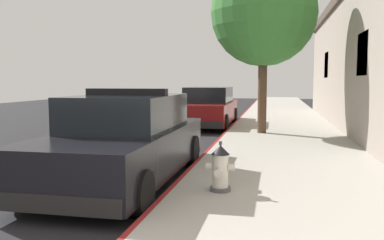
{
  "coord_description": "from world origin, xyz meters",
  "views": [
    {
      "loc": [
        1.53,
        -1.66,
        1.82
      ],
      "look_at": [
        -0.17,
        6.61,
        1.0
      ],
      "focal_mm": 38.0,
      "sensor_mm": 36.0,
      "label": 1
    }
  ],
  "objects": [
    {
      "name": "police_cruiser",
      "position": [
        -1.08,
        5.15,
        0.74
      ],
      "size": [
        1.94,
        4.84,
        1.68
      ],
      "color": "black",
      "rests_on": "ground"
    },
    {
      "name": "sidewalk_pavement",
      "position": [
        1.83,
        10.0,
        0.08
      ],
      "size": [
        3.66,
        60.0,
        0.15
      ],
      "primitive_type": "cube",
      "color": "#ADA89E",
      "rests_on": "ground"
    },
    {
      "name": "fire_hydrant",
      "position": [
        0.73,
        4.33,
        0.5
      ],
      "size": [
        0.44,
        0.4,
        0.76
      ],
      "color": "#4C4C51",
      "rests_on": "sidewalk_pavement"
    },
    {
      "name": "curb_painted_edge",
      "position": [
        -0.04,
        10.0,
        0.08
      ],
      "size": [
        0.08,
        60.0,
        0.15
      ],
      "primitive_type": "cube",
      "color": "maroon",
      "rests_on": "ground"
    },
    {
      "name": "ground_plane",
      "position": [
        -4.17,
        10.0,
        -0.1
      ],
      "size": [
        31.9,
        60.0,
        0.2
      ],
      "primitive_type": "cube",
      "color": "#232326"
    },
    {
      "name": "street_tree",
      "position": [
        1.12,
        11.45,
        3.91
      ],
      "size": [
        3.31,
        3.31,
        5.42
      ],
      "color": "brown",
      "rests_on": "sidewalk_pavement"
    },
    {
      "name": "parked_car_silver_ahead",
      "position": [
        -1.07,
        14.27,
        0.74
      ],
      "size": [
        1.94,
        4.84,
        1.56
      ],
      "color": "maroon",
      "rests_on": "ground"
    }
  ]
}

